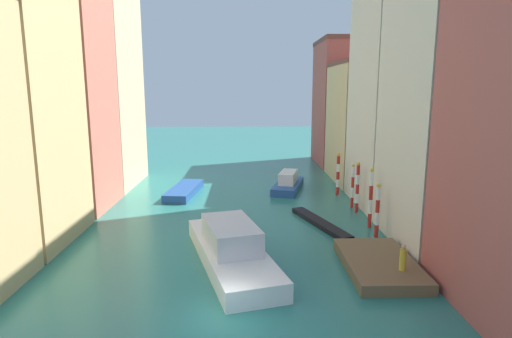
% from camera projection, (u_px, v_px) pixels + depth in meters
% --- Properties ---
extents(ground_plane, '(154.00, 154.00, 0.00)m').
position_uv_depth(ground_plane, '(236.00, 192.00, 43.57)').
color(ground_plane, '#28756B').
extents(building_left_1, '(7.09, 8.43, 18.87)m').
position_uv_depth(building_left_1, '(10.00, 104.00, 27.96)').
color(building_left_1, '#DBB77A').
rests_on(building_left_1, ground).
extents(building_left_2, '(7.09, 7.98, 21.78)m').
position_uv_depth(building_left_2, '(63.00, 83.00, 36.10)').
color(building_left_2, '#C6705B').
rests_on(building_left_2, ground).
extents(building_left_3, '(7.09, 10.62, 22.20)m').
position_uv_depth(building_left_3, '(99.00, 82.00, 45.14)').
color(building_left_3, beige).
rests_on(building_left_3, ground).
extents(building_right_1, '(7.09, 9.56, 22.58)m').
position_uv_depth(building_right_1, '(454.00, 75.00, 27.50)').
color(building_right_1, beige).
rests_on(building_right_1, ground).
extents(building_right_2, '(7.09, 9.60, 22.67)m').
position_uv_depth(building_right_2, '(401.00, 78.00, 36.98)').
color(building_right_2, beige).
rests_on(building_right_2, ground).
extents(building_right_3, '(7.09, 11.08, 13.45)m').
position_uv_depth(building_right_3, '(365.00, 122.00, 48.23)').
color(building_right_3, '#DBB77A').
rests_on(building_right_3, ground).
extents(building_right_4, '(7.09, 11.13, 17.07)m').
position_uv_depth(building_right_4, '(343.00, 103.00, 59.13)').
color(building_right_4, '#B25147').
rests_on(building_right_4, ground).
extents(waterfront_dock, '(3.96, 6.95, 0.66)m').
position_uv_depth(waterfront_dock, '(379.00, 264.00, 24.91)').
color(waterfront_dock, brown).
rests_on(waterfront_dock, ground).
extents(person_on_dock, '(0.36, 0.36, 1.47)m').
position_uv_depth(person_on_dock, '(403.00, 258.00, 23.19)').
color(person_on_dock, gold).
rests_on(person_on_dock, waterfront_dock).
extents(mooring_pole_0, '(0.32, 0.32, 3.95)m').
position_uv_depth(mooring_pole_0, '(377.00, 210.00, 30.00)').
color(mooring_pole_0, red).
rests_on(mooring_pole_0, ground).
extents(mooring_pole_1, '(0.32, 0.32, 4.63)m').
position_uv_depth(mooring_pole_1, '(371.00, 197.00, 32.14)').
color(mooring_pole_1, red).
rests_on(mooring_pole_1, ground).
extents(mooring_pole_2, '(0.31, 0.31, 4.39)m').
position_uv_depth(mooring_pole_2, '(357.00, 187.00, 36.08)').
color(mooring_pole_2, red).
rests_on(mooring_pole_2, ground).
extents(mooring_pole_3, '(0.29, 0.29, 3.96)m').
position_uv_depth(mooring_pole_3, '(353.00, 185.00, 37.56)').
color(mooring_pole_3, red).
rests_on(mooring_pole_3, ground).
extents(mooring_pole_4, '(0.35, 0.35, 4.22)m').
position_uv_depth(mooring_pole_4, '(338.00, 173.00, 42.19)').
color(mooring_pole_4, red).
rests_on(mooring_pole_4, ground).
extents(vaporetto_white, '(6.47, 12.18, 2.55)m').
position_uv_depth(vaporetto_white, '(231.00, 248.00, 25.74)').
color(vaporetto_white, white).
rests_on(vaporetto_white, ground).
extents(gondola_black, '(3.56, 7.95, 0.37)m').
position_uv_depth(gondola_black, '(320.00, 223.00, 33.01)').
color(gondola_black, black).
rests_on(gondola_black, ground).
extents(motorboat_0, '(4.12, 7.49, 1.95)m').
position_uv_depth(motorboat_0, '(288.00, 183.00, 44.52)').
color(motorboat_0, '#234C93').
rests_on(motorboat_0, ground).
extents(motorboat_1, '(3.18, 7.78, 0.79)m').
position_uv_depth(motorboat_1, '(184.00, 191.00, 42.60)').
color(motorboat_1, '#234C93').
rests_on(motorboat_1, ground).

